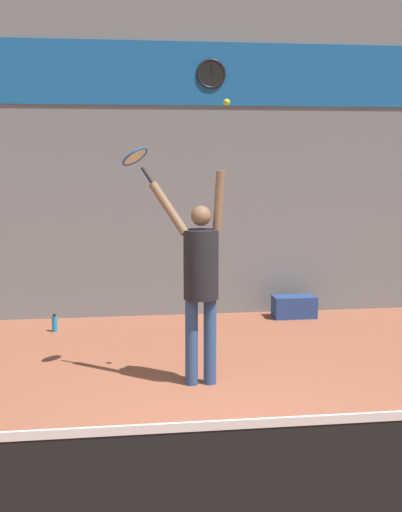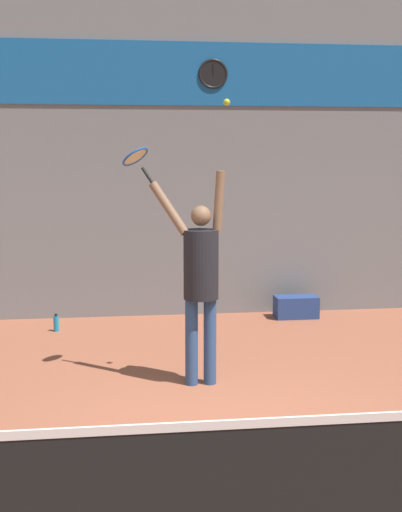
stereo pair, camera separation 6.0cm
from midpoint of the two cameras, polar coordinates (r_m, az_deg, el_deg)
ground_plane at (r=5.87m, az=3.51°, el=-15.45°), size 18.00×18.00×0.00m
back_wall at (r=10.27m, az=-1.68°, el=9.08°), size 18.00×0.10×5.00m
sponsor_banner at (r=10.27m, az=-1.67°, el=14.39°), size 6.81×0.02×0.87m
scoreboard_clock at (r=10.31m, az=1.14°, el=14.37°), size 0.42×0.04×0.42m
court_net at (r=4.16m, az=8.29°, el=-18.46°), size 6.61×0.07×1.06m
tennis_player at (r=7.17m, az=0.20°, el=-1.49°), size 0.77×0.48×2.18m
tennis_racket at (r=7.37m, az=-4.97°, el=7.79°), size 0.38×0.39×0.38m
tennis_ball at (r=7.05m, az=2.32°, el=12.19°), size 0.07×0.07×0.07m
water_bottle at (r=9.69m, az=-11.34°, el=-5.31°), size 0.07×0.07×0.24m
equipment_bag at (r=10.37m, az=7.78°, el=-4.05°), size 0.61×0.32×0.31m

